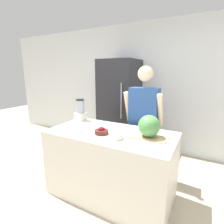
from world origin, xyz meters
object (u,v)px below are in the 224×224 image
bowl_cherries (101,131)px  watermelon (149,126)px  bowl_cream (116,135)px  refrigerator (119,107)px  person (143,122)px  blender (80,111)px

bowl_cherries → watermelon: bearing=16.0°
watermelon → bowl_cream: watermelon is taller
refrigerator → person: size_ratio=1.09×
refrigerator → person: bearing=-43.1°
watermelon → bowl_cherries: size_ratio=1.51×
refrigerator → bowl_cream: bearing=-65.1°
refrigerator → bowl_cream: 1.66m
person → bowl_cream: size_ratio=11.43×
bowl_cream → blender: 0.96m
watermelon → bowl_cream: size_ratio=1.67×
person → bowl_cherries: bearing=-110.5°
person → bowl_cherries: 0.80m
blender → person: bearing=22.2°
refrigerator → bowl_cream: (0.70, -1.51, -0.00)m
bowl_cream → blender: blender is taller
bowl_cherries → bowl_cream: bowl_cream is taller
bowl_cream → blender: (-0.85, 0.43, 0.11)m
watermelon → blender: blender is taller
blender → bowl_cream: bearing=-27.1°
watermelon → bowl_cherries: watermelon is taller
watermelon → bowl_cherries: bearing=-164.0°
person → blender: size_ratio=5.09×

